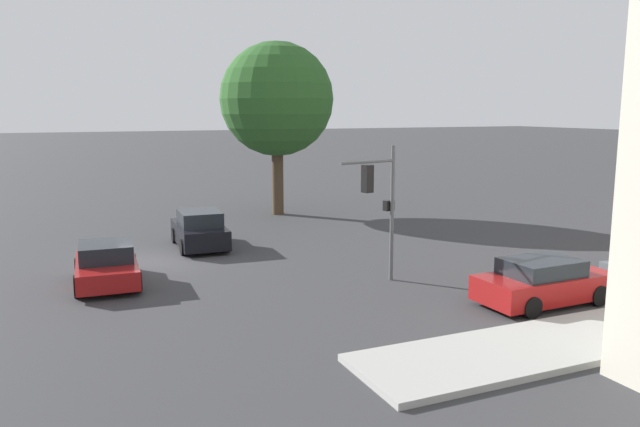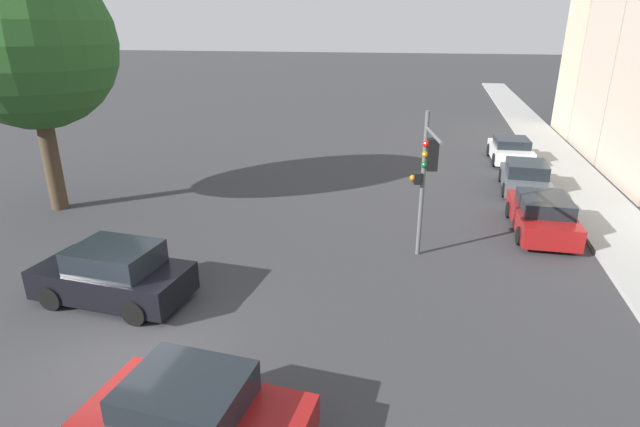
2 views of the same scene
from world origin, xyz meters
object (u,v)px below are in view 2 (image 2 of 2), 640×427
(parked_car_1, at_px, (525,177))
(crossing_car_0, at_px, (194,416))
(parked_car_0, at_px, (542,215))
(crossing_car_1, at_px, (114,275))
(parked_car_2, at_px, (510,150))
(street_tree, at_px, (29,45))
(traffic_signal, at_px, (426,168))

(parked_car_1, bearing_deg, crossing_car_0, 157.89)
(parked_car_0, distance_m, parked_car_1, 5.08)
(crossing_car_1, xyz_separation_m, parked_car_2, (12.03, 18.08, -0.09))
(street_tree, relative_size, crossing_car_0, 2.40)
(crossing_car_0, height_order, parked_car_2, crossing_car_0)
(street_tree, bearing_deg, crossing_car_1, -41.81)
(traffic_signal, xyz_separation_m, crossing_car_0, (-3.42, -8.44, -2.36))
(traffic_signal, distance_m, crossing_car_1, 9.20)
(traffic_signal, height_order, crossing_car_1, traffic_signal)
(street_tree, relative_size, parked_car_2, 2.40)
(parked_car_0, bearing_deg, street_tree, 94.05)
(crossing_car_1, relative_size, parked_car_1, 1.05)
(crossing_car_0, bearing_deg, crossing_car_1, 139.99)
(street_tree, bearing_deg, crossing_car_0, -42.45)
(parked_car_2, bearing_deg, parked_car_0, 177.18)
(crossing_car_0, height_order, crossing_car_1, crossing_car_1)
(traffic_signal, relative_size, crossing_car_1, 1.11)
(traffic_signal, height_order, parked_car_1, traffic_signal)
(street_tree, xyz_separation_m, traffic_signal, (14.50, -1.70, -3.30))
(traffic_signal, distance_m, parked_car_0, 5.83)
(street_tree, height_order, parked_car_0, street_tree)
(crossing_car_0, relative_size, crossing_car_1, 0.95)
(traffic_signal, xyz_separation_m, parked_car_1, (4.25, 8.48, -2.39))
(street_tree, bearing_deg, parked_car_2, 32.90)
(traffic_signal, xyz_separation_m, crossing_car_1, (-7.82, -4.28, -2.28))
(traffic_signal, bearing_deg, street_tree, -18.33)
(parked_car_0, xyz_separation_m, parked_car_1, (0.15, 5.07, -0.03))
(traffic_signal, bearing_deg, crossing_car_1, 17.00)
(traffic_signal, xyz_separation_m, parked_car_2, (4.21, 13.80, -2.37))
(street_tree, distance_m, parked_car_1, 20.73)
(street_tree, xyz_separation_m, parked_car_2, (18.71, 12.11, -5.67))
(crossing_car_1, bearing_deg, parked_car_0, -144.08)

